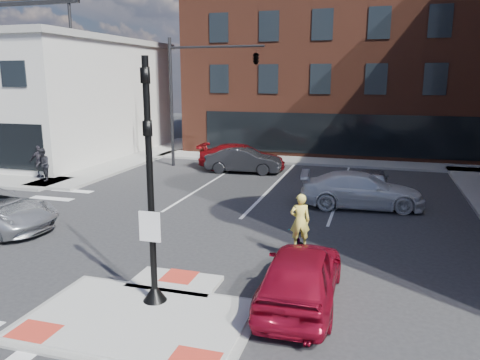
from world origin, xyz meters
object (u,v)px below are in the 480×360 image
(pedestrian_b, at_px, (39,161))
(white_pickup, at_px, (361,190))
(bg_car_dark, at_px, (244,160))
(bg_car_silver, at_px, (372,182))
(pedestrian_a, at_px, (43,165))
(red_sedan, at_px, (301,274))
(cyclist, at_px, (299,238))
(bg_car_red, at_px, (242,157))

(pedestrian_b, bearing_deg, white_pickup, -17.13)
(bg_car_dark, xyz_separation_m, bg_car_silver, (7.50, -3.58, -0.06))
(bg_car_dark, relative_size, pedestrian_a, 2.54)
(white_pickup, height_order, pedestrian_a, pedestrian_a)
(red_sedan, height_order, bg_car_silver, red_sedan)
(bg_car_silver, xyz_separation_m, cyclist, (-2.00, -9.26, 0.05))
(red_sedan, relative_size, white_pickup, 0.86)
(red_sedan, bearing_deg, bg_car_dark, -70.09)
(bg_car_silver, xyz_separation_m, bg_car_red, (-7.88, 4.46, 0.10))
(red_sedan, bearing_deg, pedestrian_b, -33.71)
(white_pickup, distance_m, bg_car_silver, 2.39)
(bg_car_red, bearing_deg, bg_car_dark, -160.41)
(bg_car_dark, relative_size, bg_car_silver, 1.13)
(bg_car_dark, xyz_separation_m, pedestrian_b, (-10.36, -5.16, 0.31))
(bg_car_dark, height_order, bg_car_red, bg_car_red)
(white_pickup, distance_m, bg_car_red, 10.11)
(white_pickup, distance_m, pedestrian_a, 16.59)
(bg_car_silver, height_order, pedestrian_a, pedestrian_a)
(red_sedan, distance_m, white_pickup, 9.76)
(cyclist, distance_m, pedestrian_a, 16.50)
(white_pickup, height_order, pedestrian_b, pedestrian_b)
(bg_car_silver, bearing_deg, white_pickup, 78.18)
(cyclist, bearing_deg, bg_car_silver, -120.30)
(pedestrian_b, bearing_deg, cyclist, -40.41)
(pedestrian_b, bearing_deg, bg_car_dark, 11.88)
(cyclist, relative_size, pedestrian_b, 1.20)
(red_sedan, height_order, bg_car_dark, red_sedan)
(red_sedan, relative_size, bg_car_silver, 1.15)
(pedestrian_a, bearing_deg, pedestrian_b, 177.61)
(bg_car_silver, relative_size, pedestrian_b, 2.22)
(bg_car_red, height_order, cyclist, cyclist)
(bg_car_silver, bearing_deg, red_sedan, 80.93)
(white_pickup, relative_size, bg_car_silver, 1.33)
(white_pickup, xyz_separation_m, bg_car_red, (-7.47, 6.81, 0.01))
(bg_car_red, distance_m, pedestrian_b, 11.67)
(pedestrian_b, bearing_deg, pedestrian_a, -57.93)
(red_sedan, height_order, white_pickup, red_sedan)
(red_sedan, height_order, cyclist, cyclist)
(red_sedan, bearing_deg, bg_car_red, -69.96)
(white_pickup, relative_size, pedestrian_a, 2.98)
(bg_car_dark, distance_m, cyclist, 13.96)
(bg_car_dark, bearing_deg, bg_car_silver, -119.89)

